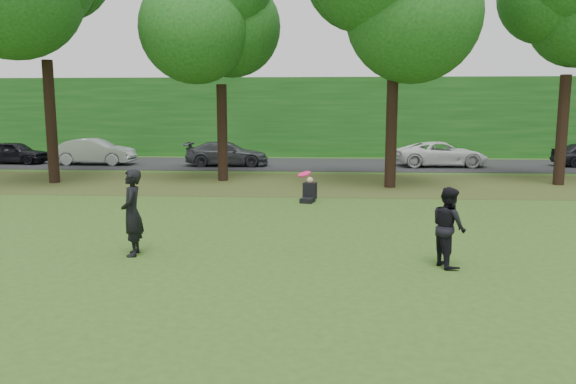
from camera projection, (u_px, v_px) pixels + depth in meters
The scene contains 9 objects.
ground at pixel (249, 280), 10.46m from camera, with size 120.00×120.00×0.00m, color #2F4E18.
leaf_litter at pixel (291, 184), 23.28m from camera, with size 60.00×7.00×0.01m, color #403416.
street at pixel (299, 164), 31.17m from camera, with size 70.00×7.00×0.02m, color black.
far_hedge at pixel (304, 117), 36.71m from camera, with size 70.00×3.00×5.00m, color #154C16.
player_left at pixel (132, 213), 12.03m from camera, with size 0.68×0.45×1.87m, color black.
player_right at pixel (449, 227), 11.22m from camera, with size 0.79×0.61×1.62m, color black.
parked_cars at pixel (288, 153), 30.32m from camera, with size 35.22×2.60×1.43m.
frisbee at pixel (304, 174), 11.60m from camera, with size 0.37×0.38×0.13m.
seated_person at pixel (309, 193), 18.96m from camera, with size 0.58×0.81×0.83m.
Camera 1 is at (1.39, -10.02, 3.20)m, focal length 35.00 mm.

